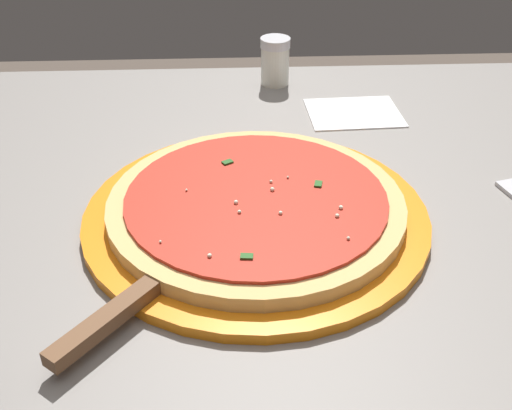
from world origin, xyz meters
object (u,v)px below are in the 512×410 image
napkin_folded_right (354,113)px  parmesan_shaker (275,61)px  pizza_server (143,294)px  pizza (256,204)px  serving_plate (256,216)px

napkin_folded_right → parmesan_shaker: (0.11, -0.11, 0.04)m
napkin_folded_right → pizza_server: bearing=56.6°
pizza_server → parmesan_shaker: (-0.16, -0.51, 0.02)m
pizza → napkin_folded_right: bearing=-120.4°
parmesan_shaker → serving_plate: bearing=82.8°
pizza_server → napkin_folded_right: bearing=-123.4°
pizza → parmesan_shaker: bearing=-97.2°
parmesan_shaker → pizza: bearing=82.8°
serving_plate → pizza: 0.02m
serving_plate → pizza_server: (0.11, 0.13, 0.01)m
pizza → parmesan_shaker: (-0.05, -0.38, 0.02)m
pizza → napkin_folded_right: 0.31m
pizza_server → serving_plate: bearing=-128.7°
napkin_folded_right → parmesan_shaker: size_ratio=1.78×
pizza_server → napkin_folded_right: size_ratio=1.51×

